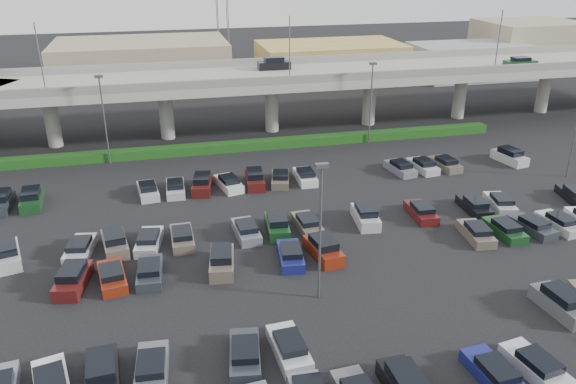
# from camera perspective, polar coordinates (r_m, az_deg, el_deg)

# --- Properties ---
(ground) EXTENTS (280.00, 280.00, 0.00)m
(ground) POSITION_cam_1_polar(r_m,az_deg,el_deg) (47.69, 0.42, -5.39)
(ground) COLOR black
(overpass) EXTENTS (150.00, 13.00, 15.80)m
(overpass) POSITION_cam_1_polar(r_m,az_deg,el_deg) (74.92, -5.67, 11.04)
(overpass) COLOR #999991
(overpass) RESTS_ON ground
(hedge) EXTENTS (66.00, 1.60, 1.10)m
(hedge) POSITION_cam_1_polar(r_m,az_deg,el_deg) (70.00, -4.47, 4.72)
(hedge) COLOR #184213
(hedge) RESTS_ON ground
(parked_cars) EXTENTS (63.09, 41.66, 1.67)m
(parked_cars) POSITION_cam_1_polar(r_m,az_deg,el_deg) (43.46, -0.56, -7.58)
(parked_cars) COLOR silver
(parked_cars) RESTS_ON ground
(light_poles) EXTENTS (66.90, 48.38, 10.30)m
(light_poles) POSITION_cam_1_polar(r_m,az_deg,el_deg) (46.11, -5.14, 2.04)
(light_poles) COLOR #525358
(light_poles) RESTS_ON ground
(distant_buildings) EXTENTS (138.00, 24.00, 9.00)m
(distant_buildings) POSITION_cam_1_polar(r_m,az_deg,el_deg) (106.51, -1.06, 13.11)
(distant_buildings) COLOR gray
(distant_buildings) RESTS_ON ground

